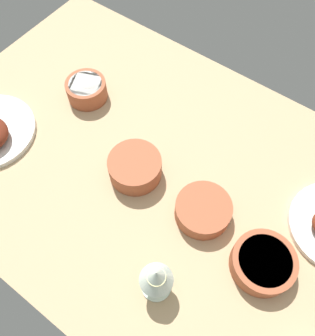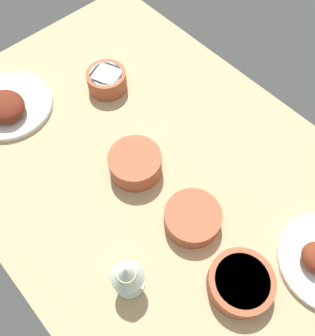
% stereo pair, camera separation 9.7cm
% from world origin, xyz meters
% --- Properties ---
extents(dining_table, '(1.40, 0.90, 0.04)m').
position_xyz_m(dining_table, '(0.00, 0.00, 0.02)').
color(dining_table, tan).
rests_on(dining_table, ground).
extents(bowl_potatoes, '(0.14, 0.14, 0.05)m').
position_xyz_m(bowl_potatoes, '(0.17, -0.03, 0.07)').
color(bowl_potatoes, '#A35133').
rests_on(bowl_potatoes, dining_table).
extents(bowl_cream, '(0.12, 0.12, 0.06)m').
position_xyz_m(bowl_cream, '(-0.33, 0.09, 0.07)').
color(bowl_cream, '#A35133').
rests_on(bowl_cream, dining_table).
extents(bowl_onions, '(0.15, 0.15, 0.05)m').
position_xyz_m(bowl_onions, '(0.35, -0.06, 0.07)').
color(bowl_onions, '#A35133').
rests_on(bowl_onions, dining_table).
extents(bowl_sauce, '(0.14, 0.14, 0.06)m').
position_xyz_m(bowl_sauce, '(-0.05, -0.04, 0.07)').
color(bowl_sauce, '#A35133').
rests_on(bowl_sauce, dining_table).
extents(wine_glass, '(0.08, 0.08, 0.14)m').
position_xyz_m(wine_glass, '(0.18, -0.25, 0.14)').
color(wine_glass, silver).
rests_on(wine_glass, dining_table).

